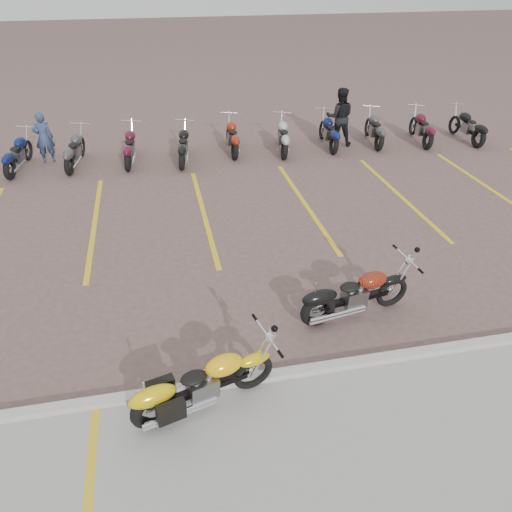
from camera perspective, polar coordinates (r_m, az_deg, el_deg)
The scene contains 8 objects.
ground at distance 9.47m, azimuth -3.12°, elevation -5.70°, with size 100.00×100.00×0.00m, color brown.
curb at distance 7.94m, azimuth -0.75°, elevation -13.90°, with size 60.00×0.18×0.12m, color #ADAAA3.
parking_stripes at distance 12.87m, azimuth -5.99°, elevation 4.89°, with size 38.00×5.50×0.01m, color gold, non-canonical shape.
yellow_cruiser at distance 7.36m, azimuth -6.38°, elevation -14.38°, with size 2.15×0.72×0.90m.
flame_cruiser at distance 9.11m, azimuth 11.00°, elevation -4.52°, with size 2.17×0.50×0.90m.
person_a at distance 17.23m, azimuth -23.09°, elevation 12.33°, with size 0.58×0.38×1.58m, color navy.
person_b at distance 17.69m, azimuth 9.54°, elevation 15.41°, with size 0.94×0.73×1.93m, color black.
bg_bike_row at distance 16.49m, azimuth -8.55°, elevation 12.80°, with size 20.57×2.04×1.10m.
Camera 1 is at (-1.06, -7.49, 5.70)m, focal length 35.00 mm.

